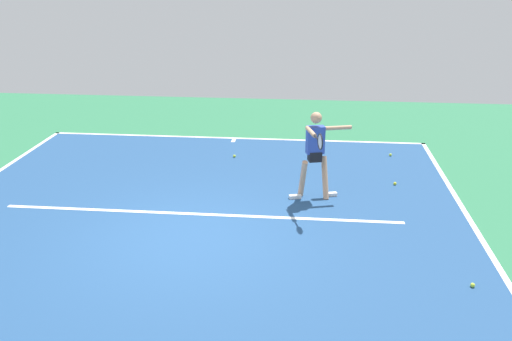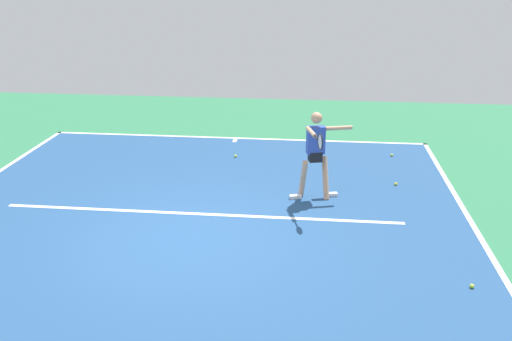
{
  "view_description": "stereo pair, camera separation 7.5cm",
  "coord_description": "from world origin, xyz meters",
  "px_view_note": "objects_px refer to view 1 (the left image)",
  "views": [
    {
      "loc": [
        -1.96,
        8.2,
        4.36
      ],
      "look_at": [
        -1.05,
        -0.99,
        0.9
      ],
      "focal_mm": 38.66,
      "sensor_mm": 36.0,
      "label": 1
    },
    {
      "loc": [
        -2.03,
        8.19,
        4.36
      ],
      "look_at": [
        -1.05,
        -0.99,
        0.9
      ],
      "focal_mm": 38.66,
      "sensor_mm": 36.0,
      "label": 2
    }
  ],
  "objects_px": {
    "tennis_player": "(316,150)",
    "tennis_ball_near_service_line": "(473,285)",
    "tennis_ball_near_player": "(395,183)",
    "tennis_ball_centre_court": "(234,156)",
    "tennis_ball_by_baseline": "(390,155)"
  },
  "relations": [
    {
      "from": "tennis_player",
      "to": "tennis_ball_near_service_line",
      "type": "height_order",
      "value": "tennis_player"
    },
    {
      "from": "tennis_ball_near_service_line",
      "to": "tennis_ball_by_baseline",
      "type": "bearing_deg",
      "value": -85.76
    },
    {
      "from": "tennis_player",
      "to": "tennis_ball_centre_court",
      "type": "relative_size",
      "value": 26.75
    },
    {
      "from": "tennis_ball_near_player",
      "to": "tennis_ball_near_service_line",
      "type": "xyz_separation_m",
      "value": [
        -0.58,
        3.89,
        0.0
      ]
    },
    {
      "from": "tennis_ball_near_player",
      "to": "tennis_ball_by_baseline",
      "type": "distance_m",
      "value": 1.9
    },
    {
      "from": "tennis_ball_near_player",
      "to": "tennis_player",
      "type": "bearing_deg",
      "value": 26.62
    },
    {
      "from": "tennis_player",
      "to": "tennis_ball_near_service_line",
      "type": "bearing_deg",
      "value": 111.52
    },
    {
      "from": "tennis_ball_near_player",
      "to": "tennis_ball_near_service_line",
      "type": "distance_m",
      "value": 3.93
    },
    {
      "from": "tennis_ball_by_baseline",
      "to": "tennis_ball_near_service_line",
      "type": "bearing_deg",
      "value": 94.24
    },
    {
      "from": "tennis_ball_near_service_line",
      "to": "tennis_ball_centre_court",
      "type": "bearing_deg",
      "value": -51.78
    },
    {
      "from": "tennis_ball_near_player",
      "to": "tennis_ball_near_service_line",
      "type": "height_order",
      "value": "same"
    },
    {
      "from": "tennis_ball_near_player",
      "to": "tennis_ball_centre_court",
      "type": "bearing_deg",
      "value": -21.61
    },
    {
      "from": "tennis_ball_near_player",
      "to": "tennis_ball_by_baseline",
      "type": "height_order",
      "value": "same"
    },
    {
      "from": "tennis_player",
      "to": "tennis_ball_by_baseline",
      "type": "xyz_separation_m",
      "value": [
        -1.85,
        -2.75,
        -0.97
      ]
    },
    {
      "from": "tennis_player",
      "to": "tennis_ball_by_baseline",
      "type": "relative_size",
      "value": 26.75
    }
  ]
}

